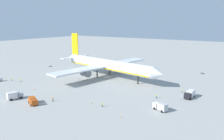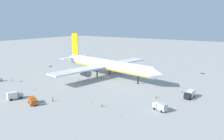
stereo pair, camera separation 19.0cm
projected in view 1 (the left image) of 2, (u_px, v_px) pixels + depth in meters
name	position (u px, v px, depth m)	size (l,w,h in m)	color
ground_plane	(107.00, 77.00, 132.45)	(600.00, 600.00, 0.00)	#9E9E99
airliner	(106.00, 65.00, 131.92)	(75.20, 70.62, 24.27)	silver
service_truck_1	(161.00, 106.00, 81.72)	(6.00, 3.92, 2.94)	white
service_truck_2	(14.00, 95.00, 93.79)	(3.70, 6.54, 3.18)	#999EA5
service_truck_3	(190.00, 94.00, 95.59)	(3.17, 6.98, 3.09)	black
service_truck_5	(33.00, 101.00, 88.31)	(6.46, 4.63, 2.46)	#BF4C14
baggage_cart_0	(202.00, 73.00, 140.85)	(2.70, 2.54, 0.40)	#595B60
baggage_cart_1	(50.00, 66.00, 163.47)	(2.24, 2.93, 0.40)	#595B60
ground_worker_0	(11.00, 80.00, 122.99)	(0.56, 0.56, 1.64)	navy
ground_worker_1	(102.00, 105.00, 85.58)	(0.45, 0.45, 1.74)	black
ground_worker_2	(182.00, 91.00, 102.87)	(0.53, 0.53, 1.74)	navy
ground_worker_3	(21.00, 80.00, 121.01)	(0.57, 0.57, 1.79)	#3F3F47
ground_worker_4	(53.00, 99.00, 91.43)	(0.57, 0.57, 1.79)	black
ground_worker_5	(156.00, 96.00, 95.45)	(0.52, 0.52, 1.69)	navy
traffic_cone_0	(34.00, 89.00, 107.26)	(0.36, 0.36, 0.55)	orange
traffic_cone_1	(179.00, 79.00, 126.46)	(0.36, 0.36, 0.55)	orange
traffic_cone_2	(121.00, 117.00, 76.07)	(0.36, 0.36, 0.55)	orange
traffic_cone_3	(91.00, 103.00, 88.75)	(0.36, 0.36, 0.55)	orange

